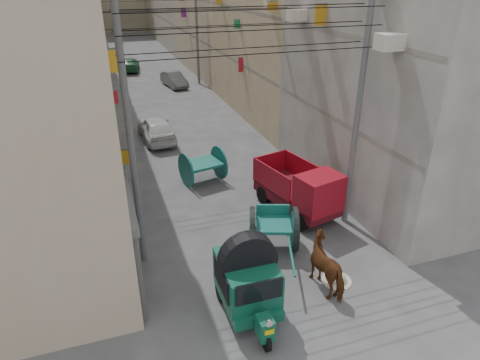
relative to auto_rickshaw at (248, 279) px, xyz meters
name	(u,v)px	position (x,y,z in m)	size (l,w,h in m)	color
shutters_left	(118,164)	(-2.62, 7.58, 0.41)	(0.18, 14.40, 2.88)	#444549
signboards	(165,56)	(1.29, 18.86, 2.35)	(8.22, 40.52, 5.67)	#B21723
utility_poles	(179,60)	(1.30, 14.20, 2.92)	(7.40, 22.20, 8.00)	#5B5B5D
overhead_cables	(187,6)	(1.30, 11.60, 5.68)	(7.40, 22.52, 1.12)	black
auto_rickshaw	(248,279)	(0.00, 0.00, 0.00)	(1.51, 2.62, 1.84)	black
tonga_cart	(274,228)	(1.76, 2.45, -0.32)	(2.21, 3.45, 1.46)	black
mini_truck	(303,193)	(3.59, 4.02, -0.15)	(2.31, 3.73, 1.95)	black
second_cart	(203,165)	(0.82, 7.93, -0.31)	(1.92, 1.77, 1.46)	#155F57
feed_sack	(337,277)	(2.89, 0.32, -0.94)	(0.56, 0.45, 0.28)	beige
horse	(329,265)	(2.53, 0.20, -0.34)	(0.80, 1.75, 1.48)	maroon
distant_car_white	(156,128)	(-0.27, 13.59, -0.43)	(1.55, 3.84, 1.31)	silver
distant_car_grey	(174,79)	(2.84, 24.88, -0.53)	(1.17, 3.36, 1.11)	#525755
distant_car_green	(130,64)	(0.19, 31.89, -0.52)	(1.57, 3.87, 1.12)	#22643C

